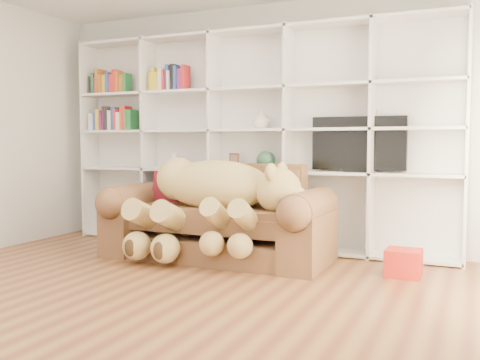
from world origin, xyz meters
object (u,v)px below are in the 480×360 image
at_px(teddy_bear, 213,195).
at_px(tv, 359,145).
at_px(sofa, 219,223).
at_px(gift_box, 403,263).

xyz_separation_m(teddy_bear, tv, (1.23, 0.88, 0.49)).
bearing_deg(sofa, tv, 28.65).
relative_size(sofa, tv, 2.35).
xyz_separation_m(sofa, teddy_bear, (0.03, -0.19, 0.30)).
relative_size(gift_box, tv, 0.31).
relative_size(sofa, gift_box, 7.56).
bearing_deg(gift_box, teddy_bear, -174.95).
bearing_deg(teddy_bear, tv, 42.46).
bearing_deg(sofa, teddy_bear, -80.16).
bearing_deg(tv, teddy_bear, -144.42).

